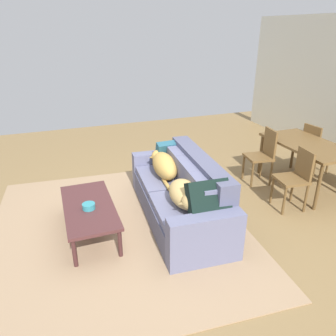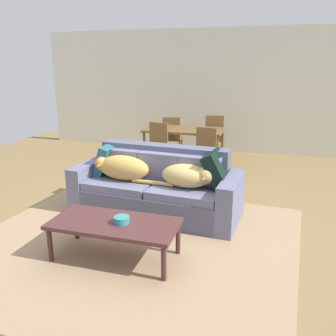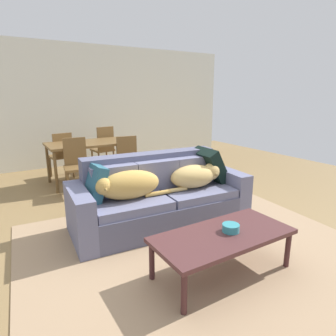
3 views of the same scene
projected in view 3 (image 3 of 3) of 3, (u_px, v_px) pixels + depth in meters
ground_plane at (166, 227)px, 3.66m from camera, size 10.00×10.00×0.00m
back_partition at (75, 106)px, 6.63m from camera, size 8.00×0.12×2.70m
area_rug at (202, 254)px, 3.03m from camera, size 3.77×3.50×0.01m
couch at (159, 198)px, 3.69m from camera, size 2.25×1.02×0.88m
dog_on_left_cushion at (128, 185)px, 3.31m from camera, size 0.89×0.37×0.33m
dog_on_right_cushion at (196, 176)px, 3.74m from camera, size 0.80×0.41×0.29m
throw_pillow_by_left_arm at (94, 183)px, 3.31m from camera, size 0.25×0.43×0.44m
throw_pillow_by_right_arm at (210, 165)px, 4.00m from camera, size 0.39×0.50×0.49m
coffee_table at (223, 238)px, 2.64m from camera, size 1.30×0.60×0.41m
bowl_on_coffee_table at (231, 228)px, 2.65m from camera, size 0.16×0.16×0.07m
dining_table at (89, 146)px, 5.37m from camera, size 1.48×0.82×0.75m
dining_chair_near_left at (77, 163)px, 4.76m from camera, size 0.45×0.45×0.93m
dining_chair_near_right at (129, 159)px, 5.15m from camera, size 0.45×0.45×0.89m
dining_chair_far_left at (62, 153)px, 5.66m from camera, size 0.44×0.44×0.90m
dining_chair_far_right at (104, 147)px, 6.15m from camera, size 0.44×0.44×0.96m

